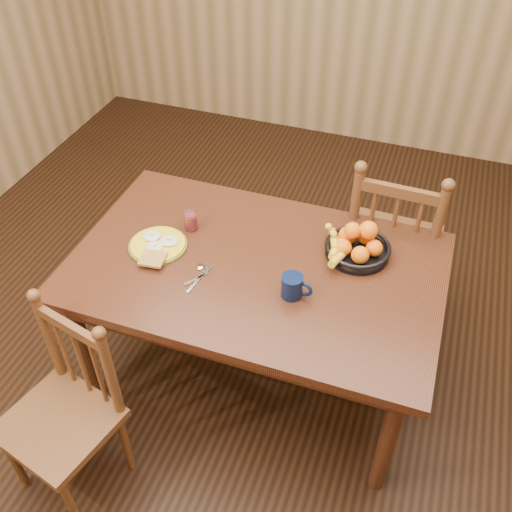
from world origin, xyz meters
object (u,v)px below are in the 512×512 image
(chair_far, at_px, (392,245))
(fruit_bowl, at_px, (356,245))
(dining_table, at_px, (256,279))
(chair_near, at_px, (65,414))
(breakfast_plate, at_px, (158,245))
(coffee_mug, at_px, (293,286))

(chair_far, relative_size, fruit_bowl, 3.18)
(dining_table, bearing_deg, chair_far, 49.98)
(chair_near, xyz_separation_m, breakfast_plate, (0.09, 0.72, 0.32))
(coffee_mug, distance_m, fruit_bowl, 0.38)
(dining_table, xyz_separation_m, fruit_bowl, (0.39, 0.21, 0.14))
(chair_far, height_order, coffee_mug, chair_far)
(dining_table, xyz_separation_m, chair_far, (0.52, 0.62, -0.16))
(dining_table, distance_m, chair_far, 0.83)
(breakfast_plate, relative_size, fruit_bowl, 0.90)
(chair_far, bearing_deg, fruit_bowl, 74.00)
(coffee_mug, bearing_deg, fruit_bowl, 60.52)
(breakfast_plate, distance_m, coffee_mug, 0.66)
(dining_table, bearing_deg, chair_near, -125.31)
(dining_table, height_order, chair_far, chair_far)
(fruit_bowl, bearing_deg, dining_table, -151.62)
(chair_far, distance_m, fruit_bowl, 0.53)
(chair_near, distance_m, fruit_bowl, 1.40)
(dining_table, xyz_separation_m, chair_near, (-0.54, -0.76, -0.23))
(dining_table, bearing_deg, breakfast_plate, -175.07)
(chair_near, xyz_separation_m, coffee_mug, (0.74, 0.64, 0.36))
(dining_table, distance_m, fruit_bowl, 0.46)
(dining_table, relative_size, fruit_bowl, 4.94)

